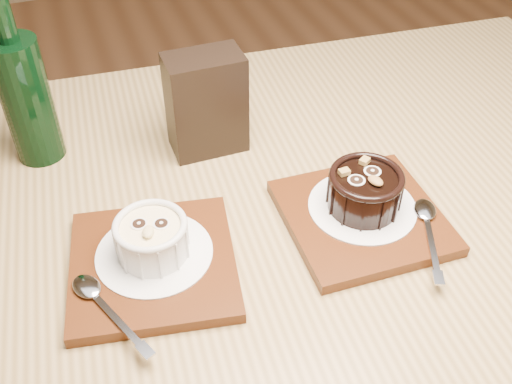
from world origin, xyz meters
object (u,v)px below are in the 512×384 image
tray_left (153,265)px  ramekin_white (152,237)px  ramekin_dark (365,189)px  tray_right (362,217)px  condiment_stand (206,104)px  table (266,266)px  green_bottle (26,96)px

tray_left → ramekin_white: 0.04m
ramekin_white → ramekin_dark: size_ratio=0.91×
tray_right → ramekin_white: bearing=175.6°
ramekin_dark → condiment_stand: size_ratio=0.63×
table → green_bottle: 0.38m
tray_right → ramekin_dark: size_ratio=2.04×
tray_right → ramekin_dark: (0.00, 0.01, 0.04)m
tray_left → ramekin_white: size_ratio=2.24×
table → ramekin_white: bearing=-169.5°
tray_right → ramekin_dark: 0.04m
ramekin_white → condiment_stand: size_ratio=0.58×
ramekin_white → green_bottle: (-0.10, 0.25, 0.05)m
ramekin_dark → green_bottle: green_bottle is taller
green_bottle → ramekin_dark: bearing=-36.1°
tray_left → ramekin_white: ramekin_white is taller
green_bottle → tray_left: bearing=-69.1°
table → ramekin_white: ramekin_white is taller
ramekin_white → ramekin_dark: 0.25m
tray_left → condiment_stand: condiment_stand is taller
tray_left → tray_right: (0.25, -0.01, 0.00)m
table → ramekin_white: size_ratio=15.53×
table → green_bottle: bearing=137.9°
ramekin_dark → condiment_stand: condiment_stand is taller
tray_right → green_bottle: 0.45m
tray_left → green_bottle: bearing=110.9°
ramekin_dark → green_bottle: size_ratio=0.37×
tray_right → green_bottle: (-0.35, 0.27, 0.09)m
tray_right → condiment_stand: size_ratio=1.29×
table → condiment_stand: 0.23m
condiment_stand → green_bottle: (-0.22, 0.06, 0.02)m
tray_right → tray_left: bearing=177.6°
ramekin_dark → green_bottle: bearing=125.8°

